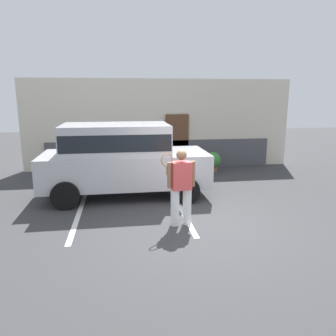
{
  "coord_description": "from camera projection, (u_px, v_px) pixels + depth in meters",
  "views": [
    {
      "loc": [
        -1.52,
        -6.69,
        2.84
      ],
      "look_at": [
        -0.39,
        1.2,
        1.05
      ],
      "focal_mm": 35.0,
      "sensor_mm": 36.0,
      "label": 1
    }
  ],
  "objects": [
    {
      "name": "parking_stripe_1",
      "position": [
        178.0,
        203.0,
        8.73
      ],
      "size": [
        0.12,
        4.4,
        0.01
      ],
      "primitive_type": "cube",
      "color": "silver",
      "rests_on": "ground_plane"
    },
    {
      "name": "potted_plant_by_porch",
      "position": [
        213.0,
        161.0,
        12.19
      ],
      "size": [
        0.57,
        0.57,
        0.76
      ],
      "color": "brown",
      "rests_on": "ground_plane"
    },
    {
      "name": "ground_plane",
      "position": [
        193.0,
        225.0,
        7.29
      ],
      "size": [
        40.0,
        40.0,
        0.0
      ],
      "primitive_type": "plane",
      "color": "#38383A"
    },
    {
      "name": "house_frontage",
      "position": [
        160.0,
        127.0,
        12.78
      ],
      "size": [
        10.38,
        0.4,
        3.43
      ],
      "color": "beige",
      "rests_on": "ground_plane"
    },
    {
      "name": "parking_stripe_0",
      "position": [
        81.0,
        208.0,
        8.38
      ],
      "size": [
        0.12,
        4.4,
        0.01
      ],
      "primitive_type": "cube",
      "color": "silver",
      "rests_on": "ground_plane"
    },
    {
      "name": "parked_suv",
      "position": [
        122.0,
        156.0,
        9.2
      ],
      "size": [
        4.62,
        2.19,
        2.05
      ],
      "rotation": [
        0.0,
        0.0,
        0.01
      ],
      "color": "#B7B7BC",
      "rests_on": "ground_plane"
    },
    {
      "name": "tennis_player_man",
      "position": [
        181.0,
        186.0,
        7.13
      ],
      "size": [
        0.77,
        0.31,
        1.7
      ],
      "rotation": [
        0.0,
        0.0,
        3.26
      ],
      "color": "white",
      "rests_on": "ground_plane"
    }
  ]
}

